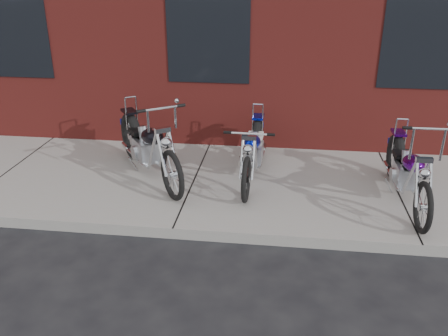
# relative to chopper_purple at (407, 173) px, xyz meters

# --- Properties ---
(ground) EXTENTS (120.00, 120.00, 0.00)m
(ground) POSITION_rel_chopper_purple_xyz_m (-3.02, -1.18, -0.56)
(ground) COLOR black
(ground) RESTS_ON ground
(sidewalk) EXTENTS (22.00, 3.00, 0.15)m
(sidewalk) POSITION_rel_chopper_purple_xyz_m (-3.02, 0.32, -0.48)
(sidewalk) COLOR gray
(sidewalk) RESTS_ON ground
(chopper_purple) EXTENTS (0.55, 2.25, 1.26)m
(chopper_purple) POSITION_rel_chopper_purple_xyz_m (0.00, 0.00, 0.00)
(chopper_purple) COLOR black
(chopper_purple) RESTS_ON sidewalk
(chopper_blue) EXTENTS (0.55, 2.24, 0.97)m
(chopper_blue) POSITION_rel_chopper_purple_xyz_m (-2.15, 0.54, -0.00)
(chopper_blue) COLOR black
(chopper_blue) RESTS_ON sidewalk
(chopper_third) EXTENTS (1.55, 2.08, 1.26)m
(chopper_third) POSITION_rel_chopper_purple_xyz_m (-3.74, 0.39, 0.04)
(chopper_third) COLOR black
(chopper_third) RESTS_ON sidewalk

